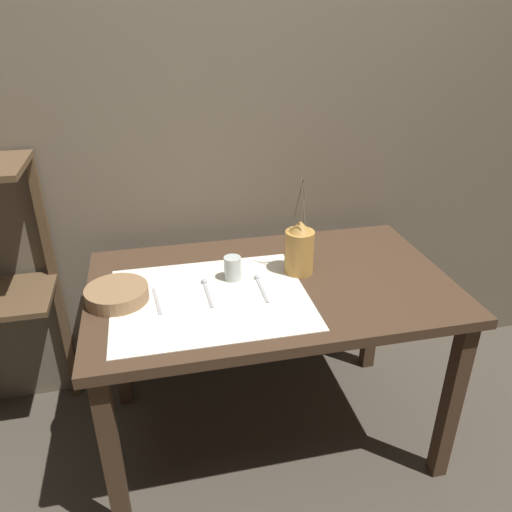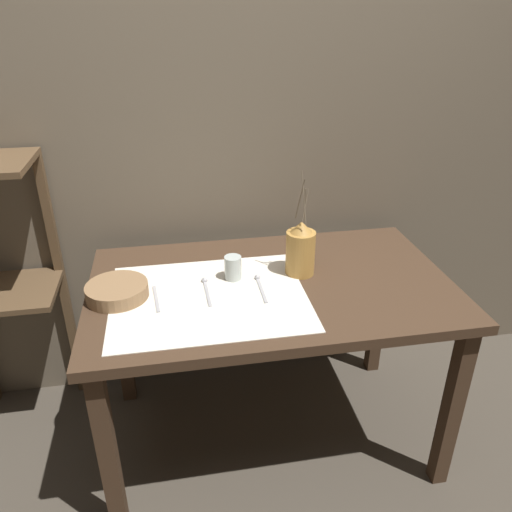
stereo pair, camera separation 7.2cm
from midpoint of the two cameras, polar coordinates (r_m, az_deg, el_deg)
name	(u,v)px [view 1 (the left image)]	position (r m, az deg, el deg)	size (l,w,h in m)	color
ground_plane	(269,432)	(2.42, 0.55, -19.50)	(12.00, 12.00, 0.00)	#473F35
stone_wall_back	(243,144)	(2.26, -2.43, 12.65)	(7.00, 0.06, 2.40)	#6B5E4C
wooden_table	(271,303)	(1.98, 0.64, -5.41)	(1.39, 0.83, 0.79)	#422D1E
linen_cloth	(210,298)	(1.83, -6.37, -4.84)	(0.71, 0.57, 0.00)	silver
pitcher_with_flowers	(299,249)	(1.96, 3.92, 0.81)	(0.11, 0.11, 0.42)	#B7843D
wooden_bowl	(117,294)	(1.88, -16.68, -4.23)	(0.23, 0.23, 0.05)	#8E6B47
glass_tumbler_near	(233,268)	(1.92, -3.78, -1.42)	(0.07, 0.07, 0.09)	#B7C1BC
fork_inner	(157,301)	(1.84, -12.36, -5.05)	(0.03, 0.18, 0.00)	#A8A8AD
spoon_outer	(206,286)	(1.90, -6.86, -3.48)	(0.02, 0.19, 0.02)	#A8A8AD
spoon_inner	(259,282)	(1.91, -0.74, -3.03)	(0.02, 0.19, 0.02)	#A8A8AD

